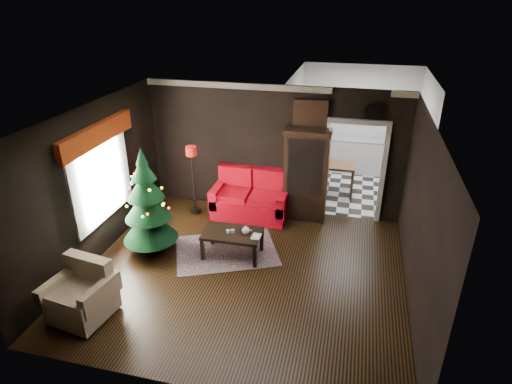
% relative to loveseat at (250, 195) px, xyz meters
% --- Properties ---
extents(floor, '(5.50, 5.50, 0.00)m').
position_rel_loveseat_xyz_m(floor, '(0.40, -2.05, -0.50)').
color(floor, black).
rests_on(floor, ground).
extents(ceiling, '(5.50, 5.50, 0.00)m').
position_rel_loveseat_xyz_m(ceiling, '(0.40, -2.05, 2.30)').
color(ceiling, white).
rests_on(ceiling, ground).
extents(wall_back, '(5.50, 0.00, 5.50)m').
position_rel_loveseat_xyz_m(wall_back, '(0.40, 0.45, 0.90)').
color(wall_back, black).
rests_on(wall_back, ground).
extents(wall_front, '(5.50, 0.00, 5.50)m').
position_rel_loveseat_xyz_m(wall_front, '(0.40, -4.55, 0.90)').
color(wall_front, black).
rests_on(wall_front, ground).
extents(wall_left, '(0.00, 5.50, 5.50)m').
position_rel_loveseat_xyz_m(wall_left, '(-2.35, -2.05, 0.90)').
color(wall_left, black).
rests_on(wall_left, ground).
extents(wall_right, '(0.00, 5.50, 5.50)m').
position_rel_loveseat_xyz_m(wall_right, '(3.15, -2.05, 0.90)').
color(wall_right, black).
rests_on(wall_right, ground).
extents(doorway, '(1.10, 0.10, 2.10)m').
position_rel_loveseat_xyz_m(doorway, '(2.10, 0.45, 0.55)').
color(doorway, beige).
rests_on(doorway, ground).
extents(left_window, '(0.05, 1.60, 1.40)m').
position_rel_loveseat_xyz_m(left_window, '(-2.31, -1.85, 0.95)').
color(left_window, white).
rests_on(left_window, wall_left).
extents(valance, '(0.12, 2.10, 0.35)m').
position_rel_loveseat_xyz_m(valance, '(-2.23, -1.85, 1.77)').
color(valance, maroon).
rests_on(valance, wall_left).
extents(kitchen_floor, '(3.00, 3.00, 0.00)m').
position_rel_loveseat_xyz_m(kitchen_floor, '(2.10, 1.95, -0.50)').
color(kitchen_floor, white).
rests_on(kitchen_floor, ground).
extents(kitchen_window, '(0.70, 0.06, 0.70)m').
position_rel_loveseat_xyz_m(kitchen_window, '(2.10, 3.40, 1.20)').
color(kitchen_window, white).
rests_on(kitchen_window, ground).
extents(rug, '(2.27, 2.01, 0.01)m').
position_rel_loveseat_xyz_m(rug, '(-0.10, -1.48, -0.49)').
color(rug, '#3C2A33').
rests_on(rug, ground).
extents(loveseat, '(1.70, 0.90, 1.00)m').
position_rel_loveseat_xyz_m(loveseat, '(0.00, 0.00, 0.00)').
color(loveseat, maroon).
rests_on(loveseat, ground).
extents(curio_cabinet, '(0.90, 0.45, 1.90)m').
position_rel_loveseat_xyz_m(curio_cabinet, '(1.15, 0.22, 0.45)').
color(curio_cabinet, black).
rests_on(curio_cabinet, ground).
extents(floor_lamp, '(0.28, 0.28, 1.49)m').
position_rel_loveseat_xyz_m(floor_lamp, '(-1.22, -0.20, 0.33)').
color(floor_lamp, black).
rests_on(floor_lamp, ground).
extents(christmas_tree, '(1.16, 1.16, 1.94)m').
position_rel_loveseat_xyz_m(christmas_tree, '(-1.47, -1.80, 0.55)').
color(christmas_tree, black).
rests_on(christmas_tree, ground).
extents(armchair, '(0.95, 0.95, 0.85)m').
position_rel_loveseat_xyz_m(armchair, '(-1.68, -3.71, -0.04)').
color(armchair, '#D0BE7C').
rests_on(armchair, ground).
extents(coffee_table, '(1.08, 0.66, 0.48)m').
position_rel_loveseat_xyz_m(coffee_table, '(0.06, -1.59, -0.25)').
color(coffee_table, black).
rests_on(coffee_table, rug).
extents(teapot, '(0.20, 0.20, 0.15)m').
position_rel_loveseat_xyz_m(teapot, '(0.31, -1.58, 0.07)').
color(teapot, silver).
rests_on(teapot, coffee_table).
extents(cup_a, '(0.09, 0.09, 0.06)m').
position_rel_loveseat_xyz_m(cup_a, '(-0.02, -1.61, 0.02)').
color(cup_a, white).
rests_on(cup_a, coffee_table).
extents(cup_b, '(0.09, 0.09, 0.06)m').
position_rel_loveseat_xyz_m(cup_b, '(0.06, -1.59, 0.02)').
color(cup_b, white).
rests_on(cup_b, coffee_table).
extents(book, '(0.16, 0.02, 0.21)m').
position_rel_loveseat_xyz_m(book, '(0.44, -1.63, 0.10)').
color(book, '#826553').
rests_on(book, coffee_table).
extents(wall_clock, '(0.32, 0.32, 0.06)m').
position_rel_loveseat_xyz_m(wall_clock, '(2.35, 0.40, 1.88)').
color(wall_clock, white).
rests_on(wall_clock, wall_back).
extents(painting, '(0.62, 0.05, 0.52)m').
position_rel_loveseat_xyz_m(painting, '(1.15, 0.41, 1.75)').
color(painting, '#A45F34').
rests_on(painting, wall_back).
extents(kitchen_counter, '(1.80, 0.60, 0.90)m').
position_rel_loveseat_xyz_m(kitchen_counter, '(2.10, 3.15, -0.05)').
color(kitchen_counter, silver).
rests_on(kitchen_counter, ground).
extents(kitchen_table, '(0.70, 0.70, 0.75)m').
position_rel_loveseat_xyz_m(kitchen_table, '(1.80, 1.65, -0.12)').
color(kitchen_table, brown).
rests_on(kitchen_table, ground).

